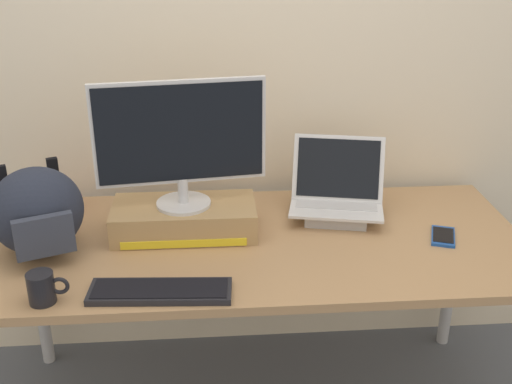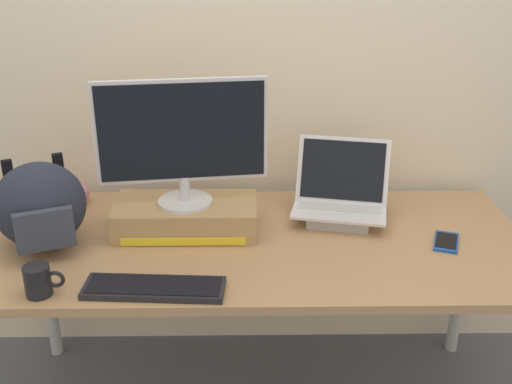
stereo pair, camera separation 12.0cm
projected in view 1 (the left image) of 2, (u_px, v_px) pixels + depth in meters
name	position (u px, v px, depth m)	size (l,w,h in m)	color
back_wall	(246.00, 49.00, 2.44)	(7.00, 0.10, 2.60)	beige
desk	(256.00, 256.00, 2.22)	(1.87, 0.82, 0.75)	#A87F56
toner_box_yellow	(184.00, 219.00, 2.22)	(0.50, 0.25, 0.11)	#A88456
desktop_monitor	(181.00, 140.00, 2.11)	(0.57, 0.19, 0.44)	silver
open_laptop	(336.00, 202.00, 2.34)	(0.38, 0.31, 0.28)	#ADADB2
external_keyboard	(160.00, 291.00, 1.87)	(0.43, 0.15, 0.02)	black
messenger_backpack	(37.00, 211.00, 2.06)	(0.37, 0.34, 0.30)	#232838
coffee_mug	(42.00, 288.00, 1.82)	(0.12, 0.08, 0.10)	black
cell_phone	(443.00, 236.00, 2.20)	(0.12, 0.16, 0.01)	#19479E
plush_toy	(71.00, 199.00, 2.41)	(0.08, 0.08, 0.08)	#CC7099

